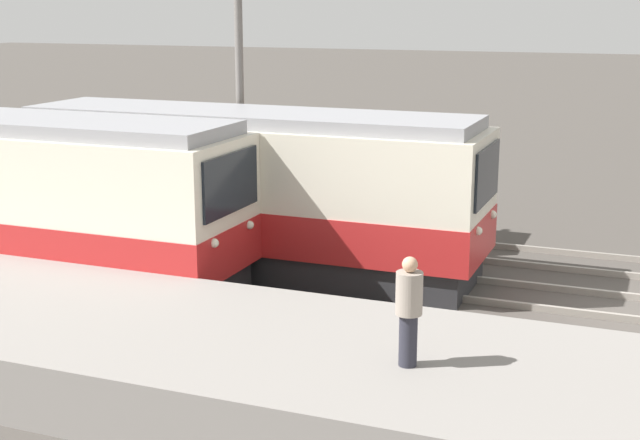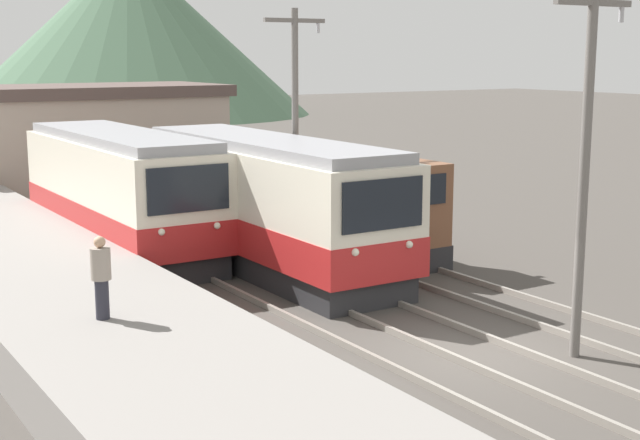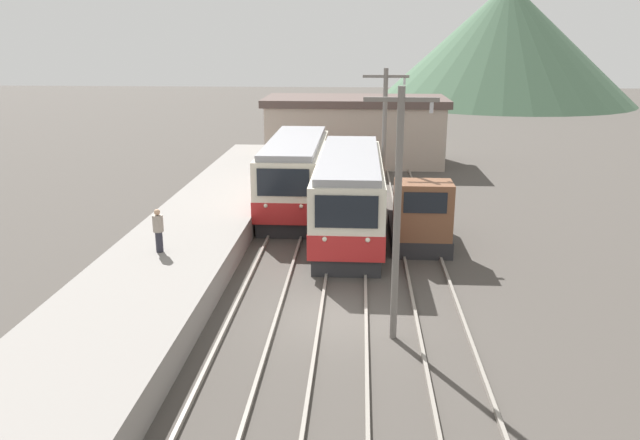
{
  "view_description": "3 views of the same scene",
  "coord_description": "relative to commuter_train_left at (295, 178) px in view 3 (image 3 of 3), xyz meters",
  "views": [
    {
      "loc": [
        -17.9,
        -0.21,
        6.0
      ],
      "look_at": [
        -1.32,
        6.33,
        1.68
      ],
      "focal_mm": 50.0,
      "sensor_mm": 36.0,
      "label": 1
    },
    {
      "loc": [
        -11.74,
        -12.91,
        5.97
      ],
      "look_at": [
        0.89,
        6.98,
        1.56
      ],
      "focal_mm": 50.0,
      "sensor_mm": 36.0,
      "label": 2
    },
    {
      "loc": [
        0.63,
        -17.99,
        8.41
      ],
      "look_at": [
        -0.93,
        6.22,
        1.39
      ],
      "focal_mm": 35.0,
      "sensor_mm": 36.0,
      "label": 3
    }
  ],
  "objects": [
    {
      "name": "person_on_platform",
      "position": [
        -3.93,
        -9.8,
        0.19
      ],
      "size": [
        0.38,
        0.38,
        1.59
      ],
      "color": "#282833",
      "rests_on": "platform_left"
    },
    {
      "name": "catenary_mast_mid",
      "position": [
        4.31,
        -3.12,
        2.24
      ],
      "size": [
        2.0,
        0.2,
        7.26
      ],
      "color": "slate",
      "rests_on": "ground"
    },
    {
      "name": "station_building",
      "position": [
        2.87,
        13.25,
        0.61
      ],
      "size": [
        12.6,
        6.3,
        4.6
      ],
      "color": "#AD9E8E",
      "rests_on": "ground"
    },
    {
      "name": "track_right",
      "position": [
        5.8,
        -12.75,
        -1.64
      ],
      "size": [
        1.54,
        60.0,
        0.14
      ],
      "color": "gray",
      "rests_on": "ground"
    },
    {
      "name": "platform_left",
      "position": [
        -3.65,
        -12.75,
        -1.19
      ],
      "size": [
        4.5,
        54.0,
        1.04
      ],
      "primitive_type": "cube",
      "color": "gray",
      "rests_on": "ground"
    },
    {
      "name": "ground_plane",
      "position": [
        2.6,
        -12.75,
        -1.71
      ],
      "size": [
        200.0,
        200.0,
        0.0
      ],
      "primitive_type": "plane",
      "color": "#47423D"
    },
    {
      "name": "track_left",
      "position": [
        0.0,
        -12.75,
        -1.64
      ],
      "size": [
        1.54,
        60.0,
        0.14
      ],
      "color": "gray",
      "rests_on": "ground"
    },
    {
      "name": "commuter_train_center",
      "position": [
        2.8,
        -4.04,
        -0.01
      ],
      "size": [
        2.84,
        11.1,
        3.67
      ],
      "color": "#28282B",
      "rests_on": "ground"
    },
    {
      "name": "commuter_train_left",
      "position": [
        0.0,
        0.0,
        0.0
      ],
      "size": [
        2.84,
        10.19,
        3.68
      ],
      "color": "#28282B",
      "rests_on": "ground"
    },
    {
      "name": "catenary_mast_near",
      "position": [
        4.31,
        -14.01,
        2.24
      ],
      "size": [
        2.0,
        0.2,
        7.26
      ],
      "color": "slate",
      "rests_on": "ground"
    },
    {
      "name": "shunting_locomotive",
      "position": [
        5.8,
        -5.0,
        -0.5
      ],
      "size": [
        2.4,
        4.98,
        3.0
      ],
      "color": "#28282B",
      "rests_on": "ground"
    },
    {
      "name": "mountain_backdrop",
      "position": [
        22.9,
        59.51,
        6.3
      ],
      "size": [
        35.05,
        35.05,
        16.02
      ],
      "color": "#47664C",
      "rests_on": "ground"
    },
    {
      "name": "track_center",
      "position": [
        2.8,
        -12.75,
        -1.64
      ],
      "size": [
        1.54,
        60.0,
        0.14
      ],
      "color": "gray",
      "rests_on": "ground"
    }
  ]
}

